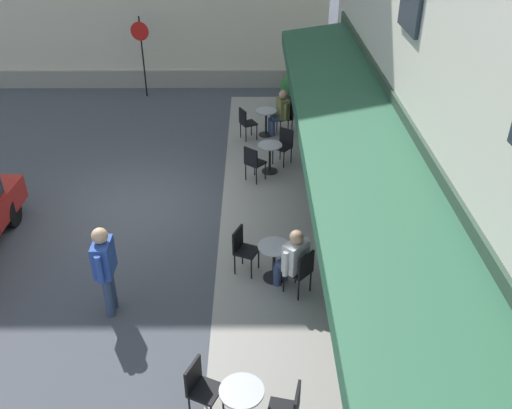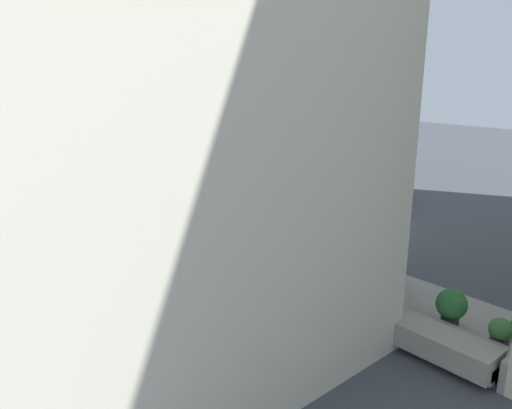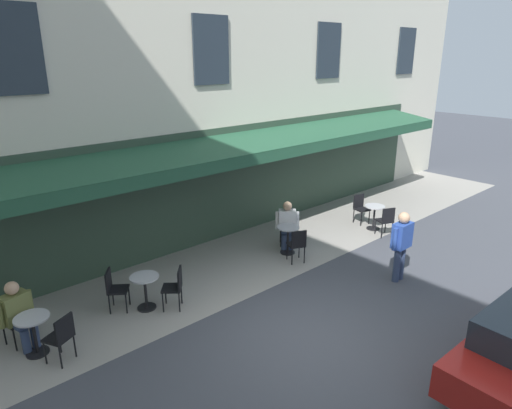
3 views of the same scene
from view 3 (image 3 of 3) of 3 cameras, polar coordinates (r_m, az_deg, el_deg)
name	(u,v)px [view 3 (image 3 of 3)]	position (r m, az deg, el deg)	size (l,w,h in m)	color
ground_plane	(305,337)	(8.99, 6.17, -16.30)	(70.00, 70.00, 0.00)	#42444C
sidewalk_cafe_terrace	(293,240)	(13.12, 4.72, -4.46)	(20.50, 3.20, 0.01)	gray
cafe_table_near_entrance	(34,330)	(9.15, -26.30, -14.01)	(0.60, 0.60, 0.75)	black
cafe_chair_black_facing_street	(61,335)	(8.71, -23.41, -14.87)	(0.54, 0.54, 0.91)	black
cafe_chair_black_back_row	(13,316)	(9.62, -28.36, -12.32)	(0.49, 0.49, 0.91)	black
cafe_table_mid_terrace	(145,287)	(9.83, -13.84, -10.15)	(0.60, 0.60, 0.75)	black
cafe_chair_black_corner_left	(175,285)	(9.69, -10.15, -9.95)	(0.56, 0.56, 0.91)	black
cafe_chair_black_corner_right	(114,286)	(9.92, -17.52, -9.85)	(0.56, 0.56, 0.91)	black
cafe_table_streetside	(288,236)	(12.10, 4.05, -3.99)	(0.60, 0.60, 0.75)	black
cafe_chair_black_near_door	(297,243)	(11.54, 5.24, -4.87)	(0.53, 0.53, 0.91)	black
cafe_chair_black_kerbside	(287,225)	(12.66, 3.91, -2.65)	(0.57, 0.57, 0.91)	black
cafe_table_far_end	(374,214)	(14.16, 14.73, -1.15)	(0.60, 0.60, 0.75)	black
cafe_chair_black_under_awning	(386,219)	(13.65, 16.13, -1.78)	(0.53, 0.53, 0.91)	black
cafe_chair_black_by_window	(360,206)	(14.57, 13.06, -0.22)	(0.48, 0.48, 0.91)	black
seated_patron_in_olive	(18,313)	(9.38, -27.84, -12.01)	(0.64, 0.60, 1.29)	navy
seated_companion_in_white	(287,223)	(12.41, 3.97, -2.38)	(0.62, 0.63, 1.30)	navy
walking_pedestrian_in_blue	(401,241)	(11.00, 17.92, -4.43)	(0.70, 0.28, 1.71)	navy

